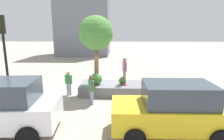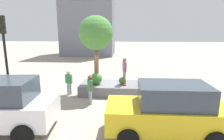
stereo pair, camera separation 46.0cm
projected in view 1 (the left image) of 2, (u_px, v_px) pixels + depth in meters
name	position (u px, v px, depth m)	size (l,w,h in m)	color
ground_plane	(108.00, 91.00, 12.62)	(120.00, 120.00, 0.00)	#9E9384
planter_ledge	(112.00, 88.00, 12.20)	(4.04, 2.06, 0.65)	slate
plaza_tree	(96.00, 34.00, 11.34)	(2.10, 2.10, 4.28)	brown
boxwood_shrub	(96.00, 79.00, 11.89)	(0.74, 0.74, 0.74)	#3D7A33
hedge_clump	(122.00, 81.00, 11.98)	(0.47, 0.47, 0.47)	#2D6628
skateboard	(124.00, 83.00, 12.02)	(0.25, 0.81, 0.07)	#A51E1E
skateboarder	(124.00, 68.00, 11.82)	(0.27, 0.55, 1.65)	#847056
taxi_cab	(173.00, 109.00, 7.14)	(4.53, 2.16, 2.09)	gold
traffic_light_corner	(4.00, 48.00, 8.98)	(0.35, 0.37, 4.71)	black
bystander_watching	(69.00, 81.00, 11.75)	(0.51, 0.28, 1.56)	#8C9EB7
pedestrian_crossing	(91.00, 88.00, 10.24)	(0.37, 0.50, 1.64)	#8C9EB7
passerby_with_bag	(25.00, 101.00, 8.07)	(0.31, 0.59, 1.78)	#847056
plaza_lowrise_south	(84.00, 16.00, 31.15)	(8.36, 7.08, 13.02)	slate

